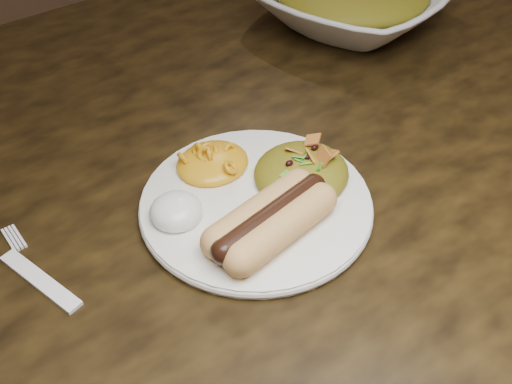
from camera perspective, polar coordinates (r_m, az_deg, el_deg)
table at (r=0.71m, az=-8.77°, el=-4.68°), size 1.60×0.90×0.75m
plate at (r=0.60m, az=0.00°, el=-1.12°), size 0.25×0.25×0.01m
hotdog at (r=0.56m, az=1.44°, el=-2.60°), size 0.12×0.08×0.03m
mac_and_cheese at (r=0.63m, az=-4.21°, el=3.53°), size 0.10×0.10×0.03m
sour_cream at (r=0.58m, az=-7.69°, el=-1.31°), size 0.06×0.06×0.03m
taco_salad at (r=0.62m, az=4.40°, el=2.56°), size 0.10×0.10×0.04m
fork at (r=0.58m, az=-19.87°, el=-7.91°), size 0.05×0.14×0.00m
serving_bowl at (r=0.94m, az=9.00°, el=17.55°), size 0.34×0.34×0.07m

